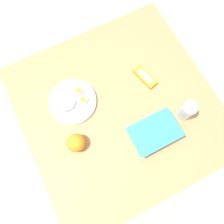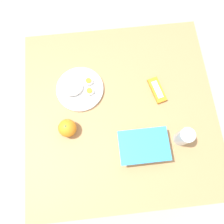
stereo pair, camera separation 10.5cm
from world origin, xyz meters
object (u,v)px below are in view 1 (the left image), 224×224
(orange_fruit, at_px, (76,143))
(candy_bar, at_px, (145,77))
(food_container, at_px, (153,133))
(drinking_glass, at_px, (186,111))
(rice_plate, at_px, (71,101))

(orange_fruit, distance_m, candy_bar, 0.48)
(food_container, xyz_separation_m, drinking_glass, (-0.19, -0.02, 0.03))
(orange_fruit, xyz_separation_m, candy_bar, (-0.46, -0.15, -0.03))
(orange_fruit, relative_size, drinking_glass, 0.72)
(orange_fruit, relative_size, candy_bar, 0.59)
(candy_bar, distance_m, drinking_glass, 0.27)
(food_container, relative_size, orange_fruit, 2.63)
(food_container, distance_m, candy_bar, 0.30)
(candy_bar, bearing_deg, food_container, 67.19)
(orange_fruit, height_order, rice_plate, orange_fruit)
(rice_plate, bearing_deg, food_container, 130.31)
(food_container, distance_m, drinking_glass, 0.19)
(orange_fruit, xyz_separation_m, drinking_glass, (-0.53, 0.10, 0.02))
(rice_plate, xyz_separation_m, drinking_glass, (-0.46, 0.31, 0.04))
(candy_bar, bearing_deg, drinking_glass, 105.29)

